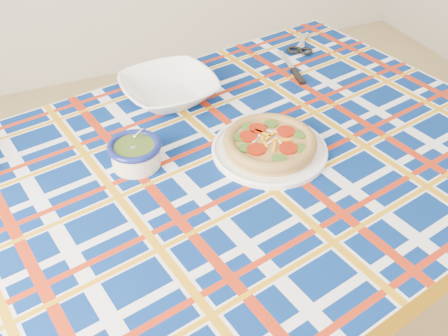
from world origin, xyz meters
name	(u,v)px	position (x,y,z in m)	size (l,w,h in m)	color
floor	(282,290)	(0.00, 0.00, 0.00)	(4.00, 4.00, 0.00)	tan
dining_table	(213,195)	(-0.33, -0.12, 0.73)	(1.91, 1.41, 0.81)	brown
tablecloth	(213,188)	(-0.33, -0.12, 0.76)	(1.77, 1.12, 0.11)	navy
main_focaccia_plate	(270,143)	(-0.16, -0.10, 0.85)	(0.32, 0.32, 0.06)	#B17A3F
pesto_bowl	(135,152)	(-0.50, -0.01, 0.86)	(0.14, 0.14, 0.08)	#283D10
serving_bowl	(169,89)	(-0.32, 0.26, 0.85)	(0.29, 0.29, 0.07)	white
table_knife	(287,61)	(0.13, 0.33, 0.82)	(0.25, 0.02, 0.01)	silver
kitchen_scissors	(303,41)	(0.26, 0.44, 0.83)	(0.21, 0.10, 0.02)	silver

